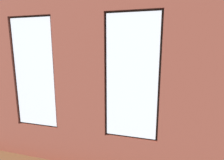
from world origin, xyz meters
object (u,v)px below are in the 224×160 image
at_px(couch_by_window, 70,128).
at_px(potted_plant_near_tv, 30,90).
at_px(remote_silver, 106,100).
at_px(tv_flatscreen, 36,84).
at_px(potted_plant_foreground_right, 76,78).
at_px(potted_plant_corner_near_left, 195,86).
at_px(coffee_table, 106,101).
at_px(remote_gray, 102,98).
at_px(candle_jar, 119,98).
at_px(remote_black, 108,101).
at_px(couch_left, 204,110).
at_px(potted_plant_between_couches, 135,122).
at_px(media_console, 37,100).
at_px(potted_plant_mid_room_small, 149,99).
at_px(cup_ceramic, 92,99).
at_px(potted_plant_by_left_couch, 183,97).

distance_m(couch_by_window, potted_plant_near_tv, 2.08).
height_order(remote_silver, tv_flatscreen, tv_flatscreen).
bearing_deg(potted_plant_foreground_right, potted_plant_near_tv, 94.48).
height_order(potted_plant_near_tv, potted_plant_corner_near_left, potted_plant_near_tv).
distance_m(coffee_table, remote_gray, 0.22).
distance_m(coffee_table, candle_jar, 0.45).
distance_m(coffee_table, remote_black, 0.18).
relative_size(couch_by_window, candle_jar, 16.52).
bearing_deg(remote_black, couch_left, 88.11).
relative_size(couch_left, potted_plant_corner_near_left, 2.54).
xyz_separation_m(tv_flatscreen, potted_plant_between_couches, (-3.80, 1.80, -0.24)).
bearing_deg(remote_silver, potted_plant_between_couches, 172.76).
bearing_deg(media_console, potted_plant_corner_near_left, -155.43).
distance_m(candle_jar, potted_plant_mid_room_small, 1.12).
xyz_separation_m(coffee_table, tv_flatscreen, (2.58, 0.16, 0.48)).
xyz_separation_m(potted_plant_mid_room_small, potted_plant_foreground_right, (3.67, -1.71, 0.31)).
relative_size(couch_by_window, potted_plant_foreground_right, 1.77).
distance_m(remote_silver, tv_flatscreen, 2.62).
bearing_deg(remote_black, tv_flatscreen, -93.75).
height_order(cup_ceramic, potted_plant_between_couches, potted_plant_between_couches).
xyz_separation_m(cup_ceramic, potted_plant_corner_near_left, (-3.58, -2.57, 0.08)).
bearing_deg(remote_silver, potted_plant_mid_room_small, -102.34).
height_order(cup_ceramic, remote_gray, cup_ceramic).
distance_m(potted_plant_foreground_right, potted_plant_corner_near_left, 5.43).
bearing_deg(remote_silver, potted_plant_foreground_right, 4.55).
height_order(tv_flatscreen, potted_plant_by_left_couch, tv_flatscreen).
distance_m(couch_left, tv_flatscreen, 5.59).
xyz_separation_m(couch_by_window, remote_black, (-0.36, -1.88, 0.09)).
bearing_deg(potted_plant_corner_near_left, remote_black, 40.46).
relative_size(couch_by_window, potted_plant_mid_room_small, 4.17).
relative_size(couch_left, candle_jar, 16.82).
xyz_separation_m(potted_plant_near_tv, potted_plant_foreground_right, (0.27, -3.49, -0.21)).
xyz_separation_m(media_console, potted_plant_corner_near_left, (-5.71, -2.61, 0.30)).
distance_m(potted_plant_near_tv, potted_plant_foreground_right, 3.50).
bearing_deg(couch_by_window, remote_silver, -96.94).
xyz_separation_m(remote_silver, potted_plant_corner_near_left, (-3.13, -2.45, 0.12)).
xyz_separation_m(remote_gray, potted_plant_mid_room_small, (-1.56, -0.59, -0.09)).
height_order(couch_by_window, cup_ceramic, couch_by_window).
distance_m(couch_by_window, remote_silver, 2.02).
relative_size(tv_flatscreen, potted_plant_by_left_couch, 2.41).
bearing_deg(couch_left, cup_ceramic, -84.54).
bearing_deg(couch_left, couch_by_window, -54.73).
distance_m(remote_gray, potted_plant_between_couches, 2.51).
bearing_deg(tv_flatscreen, candle_jar, -174.19).
bearing_deg(potted_plant_by_left_couch, potted_plant_corner_near_left, -119.42).
xyz_separation_m(candle_jar, tv_flatscreen, (2.99, 0.30, 0.38)).
bearing_deg(potted_plant_by_left_couch, potted_plant_between_couches, 68.43).
bearing_deg(potted_plant_mid_room_small, remote_gray, 20.75).
distance_m(remote_gray, potted_plant_foreground_right, 3.13).
bearing_deg(potted_plant_mid_room_small, cup_ceramic, 24.20).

